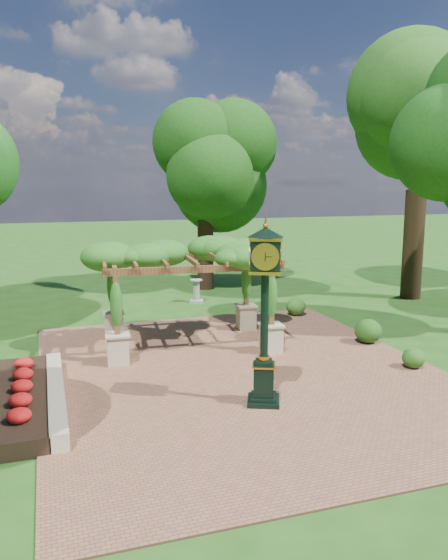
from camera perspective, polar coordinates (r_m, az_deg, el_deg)
name	(u,v)px	position (r m, az deg, el deg)	size (l,w,h in m)	color
ground	(257,387)	(13.39, 3.42, -11.11)	(120.00, 120.00, 0.00)	#1E4714
brick_plaza	(242,373)	(14.26, 1.92, -9.67)	(10.00, 12.00, 0.04)	brown
border_wall	(56,395)	(12.95, -17.14, -11.38)	(0.35, 5.00, 0.40)	#C6B793
flower_bed	(13,400)	(12.98, -21.18, -11.66)	(1.50, 5.00, 0.36)	red
pedestal_clock	(265,299)	(11.71, 4.28, -2.04)	(1.03, 1.03, 3.98)	black
pergola	(188,260)	(16.07, -3.79, 2.05)	(5.25, 3.54, 3.16)	#BDB08D
sundial	(196,292)	(22.44, -2.90, -1.29)	(0.68, 0.68, 0.95)	#999A92
shrub_front	(414,358)	(15.32, 19.20, -7.69)	(0.60, 0.60, 0.54)	#235217
shrub_mid	(368,331)	(17.23, 14.82, -5.16)	(0.82, 0.82, 0.74)	#1D4914
shrub_back	(296,306)	(20.28, 7.52, -2.76)	(0.72, 0.72, 0.64)	#326A1E
tree_north	(205,164)	(24.96, -2.00, 12.00)	(4.86, 4.86, 8.27)	black
tree_east_far	(422,101)	(24.40, 19.98, 17.14)	(4.96, 4.96, 11.80)	black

